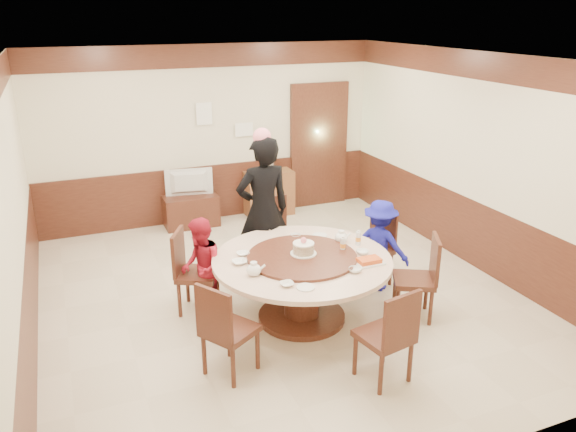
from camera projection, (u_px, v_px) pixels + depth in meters
name	position (u px, v px, depth m)	size (l,w,h in m)	color
room	(280.00, 212.00, 6.50)	(6.00, 6.04, 2.84)	beige
banquet_table	(302.00, 276.00, 6.16)	(1.95, 1.95, 0.78)	#452015
chair_0	(372.00, 261.00, 7.05)	(0.56, 0.55, 0.97)	#452015
chair_1	(276.00, 247.00, 7.47)	(0.46, 0.47, 0.97)	#452015
chair_2	(196.00, 286.00, 6.43)	(0.60, 0.59, 0.97)	#452015
chair_3	(229.00, 345.00, 5.30)	(0.61, 0.61, 0.97)	#452015
chair_4	(385.00, 351.00, 5.20)	(0.51, 0.52, 0.97)	#452015
chair_5	(415.00, 292.00, 6.29)	(0.60, 0.59, 0.97)	#452015
person_standing	(263.00, 211.00, 6.94)	(0.69, 0.45, 1.89)	black
person_red	(201.00, 268.00, 6.25)	(0.56, 0.44, 1.15)	#AA162A
person_blue	(380.00, 245.00, 6.86)	(0.74, 0.43, 1.15)	#171793
birthday_cake	(303.00, 248.00, 6.09)	(0.29, 0.29, 0.20)	white
teapot_left	(254.00, 270.00, 5.67)	(0.17, 0.15, 0.13)	white
teapot_right	(341.00, 237.00, 6.47)	(0.17, 0.15, 0.13)	white
bowl_0	(243.00, 254.00, 6.15)	(0.14, 0.14, 0.03)	white
bowl_1	(355.00, 270.00, 5.75)	(0.14, 0.14, 0.04)	white
bowl_2	(287.00, 284.00, 5.47)	(0.14, 0.14, 0.03)	white
bowl_3	(362.00, 252.00, 6.18)	(0.14, 0.14, 0.04)	white
bowl_4	(239.00, 262.00, 5.94)	(0.15, 0.15, 0.04)	white
bowl_5	(295.00, 236.00, 6.63)	(0.12, 0.12, 0.04)	white
saucer_near	(306.00, 287.00, 5.43)	(0.18, 0.18, 0.01)	white
saucer_far	(320.00, 235.00, 6.67)	(0.18, 0.18, 0.01)	white
shrimp_platter	(369.00, 261.00, 5.94)	(0.30, 0.20, 0.06)	white
bottle_0	(343.00, 245.00, 6.22)	(0.06, 0.06, 0.16)	white
bottle_1	(358.00, 238.00, 6.40)	(0.06, 0.06, 0.16)	white
tv_stand	(191.00, 211.00, 8.99)	(0.85, 0.45, 0.50)	#452015
television	(189.00, 183.00, 8.83)	(0.75, 0.10, 0.43)	gray
side_cabinet	(269.00, 193.00, 9.46)	(0.80, 0.40, 0.75)	brown
thermos	(271.00, 160.00, 9.28)	(0.15, 0.15, 0.38)	silver
notice_left	(204.00, 114.00, 8.78)	(0.25, 0.00, 0.35)	white
notice_right	(244.00, 130.00, 9.12)	(0.30, 0.00, 0.22)	white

